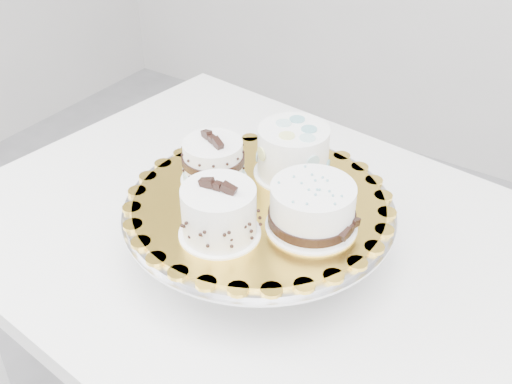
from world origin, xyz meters
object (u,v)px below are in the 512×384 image
Objects in this scene: table at (294,288)px; cake_ribbon at (313,209)px; cake_banded at (213,163)px; cake_dots at (293,151)px; cake_swirl at (219,213)px; cake_board at (259,202)px; cake_stand at (259,222)px.

table is 0.25m from cake_ribbon.
cake_dots is (0.09, 0.08, 0.01)m from cake_banded.
cake_swirl is at bearing -97.17° from table.
cake_board is 2.75× the size of cake_ribbon.
cake_board is 3.26× the size of cake_swirl.
cake_banded reaches higher than cake_dots.
table is 0.17m from cake_stand.
table is 0.26m from cake_banded.
cake_board is at bearing -90.00° from cake_stand.
cake_swirl is 0.87× the size of cake_dots.
cake_swirl reaches higher than cake_stand.
cake_banded is at bearing 174.86° from cake_ribbon.
cake_banded reaches higher than cake_stand.
cake_ribbon is (0.10, 0.08, -0.00)m from cake_swirl.
cake_swirl is (-0.00, -0.09, 0.07)m from cake_stand.
cake_dots reaches higher than cake_stand.
cake_banded is at bearing -131.57° from cake_dots.
cake_ribbon reaches higher than table.
cake_swirl reaches higher than cake_board.
cake_swirl is at bearing -138.55° from cake_ribbon.
cake_banded is at bearing 122.53° from cake_swirl.
cake_stand is 3.08× the size of cake_dots.
cake_stand is at bearing 90.00° from cake_board.
table is at bearing 133.53° from cake_ribbon.
cake_ribbon is at bearing -40.69° from table.
table is at bearing 58.55° from cake_board.
cake_stand is at bearing 18.12° from cake_banded.
cake_stand is 0.12m from cake_ribbon.
cake_banded reaches higher than cake_board.
cake_dots is at bearing 133.22° from cake_ribbon.
cake_dots is (0.00, 0.09, 0.08)m from cake_stand.
cake_banded is 0.90× the size of cake_dots.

